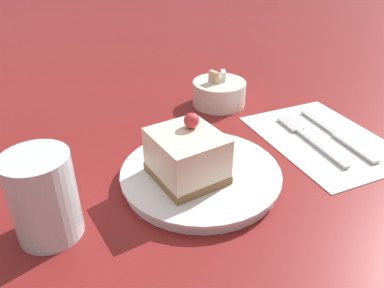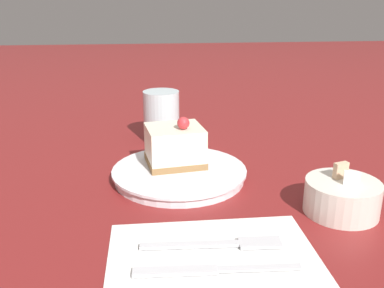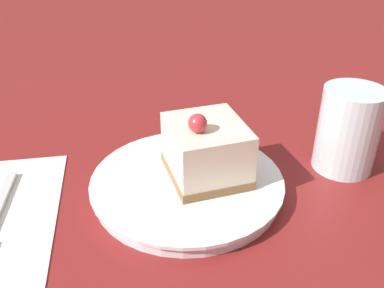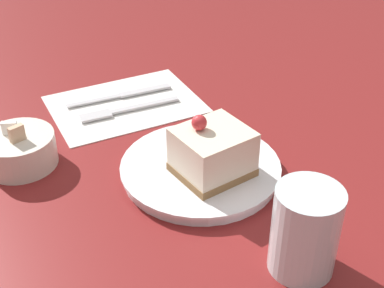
{
  "view_description": "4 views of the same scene",
  "coord_description": "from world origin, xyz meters",
  "px_view_note": "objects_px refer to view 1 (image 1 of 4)",
  "views": [
    {
      "loc": [
        -0.15,
        -0.4,
        0.3
      ],
      "look_at": [
        0.01,
        -0.05,
        0.07
      ],
      "focal_mm": 35.0,
      "sensor_mm": 36.0,
      "label": 1
    },
    {
      "loc": [
        0.65,
        -0.09,
        0.28
      ],
      "look_at": [
        0.04,
        -0.02,
        0.06
      ],
      "focal_mm": 40.0,
      "sensor_mm": 36.0,
      "label": 2
    },
    {
      "loc": [
        0.09,
        0.34,
        0.29
      ],
      "look_at": [
        0.02,
        -0.05,
        0.05
      ],
      "focal_mm": 40.0,
      "sensor_mm": 36.0,
      "label": 3
    },
    {
      "loc": [
        -0.47,
        0.23,
        0.43
      ],
      "look_at": [
        0.04,
        -0.03,
        0.05
      ],
      "focal_mm": 50.0,
      "sensor_mm": 36.0,
      "label": 4
    }
  ],
  "objects_px": {
    "plate": "(201,175)",
    "cake_slice": "(187,156)",
    "fork": "(305,135)",
    "sugar_bowl": "(219,93)",
    "drinking_glass": "(43,197)",
    "knife": "(342,139)"
  },
  "relations": [
    {
      "from": "fork",
      "to": "sugar_bowl",
      "type": "xyz_separation_m",
      "value": [
        -0.07,
        0.17,
        0.02
      ]
    },
    {
      "from": "plate",
      "to": "fork",
      "type": "distance_m",
      "value": 0.2
    },
    {
      "from": "fork",
      "to": "knife",
      "type": "bearing_deg",
      "value": -31.71
    },
    {
      "from": "plate",
      "to": "drinking_glass",
      "type": "relative_size",
      "value": 2.11
    },
    {
      "from": "knife",
      "to": "drinking_glass",
      "type": "distance_m",
      "value": 0.44
    },
    {
      "from": "drinking_glass",
      "to": "cake_slice",
      "type": "bearing_deg",
      "value": 4.66
    },
    {
      "from": "plate",
      "to": "sugar_bowl",
      "type": "distance_m",
      "value": 0.25
    },
    {
      "from": "cake_slice",
      "to": "plate",
      "type": "bearing_deg",
      "value": 4.46
    },
    {
      "from": "plate",
      "to": "cake_slice",
      "type": "distance_m",
      "value": 0.04
    },
    {
      "from": "sugar_bowl",
      "to": "drinking_glass",
      "type": "bearing_deg",
      "value": -145.59
    },
    {
      "from": "plate",
      "to": "cake_slice",
      "type": "bearing_deg",
      "value": -167.48
    },
    {
      "from": "cake_slice",
      "to": "drinking_glass",
      "type": "height_order",
      "value": "drinking_glass"
    },
    {
      "from": "cake_slice",
      "to": "knife",
      "type": "relative_size",
      "value": 0.56
    },
    {
      "from": "fork",
      "to": "drinking_glass",
      "type": "distance_m",
      "value": 0.4
    },
    {
      "from": "cake_slice",
      "to": "drinking_glass",
      "type": "relative_size",
      "value": 0.98
    },
    {
      "from": "fork",
      "to": "cake_slice",
      "type": "bearing_deg",
      "value": -166.91
    },
    {
      "from": "fork",
      "to": "knife",
      "type": "relative_size",
      "value": 0.92
    },
    {
      "from": "plate",
      "to": "knife",
      "type": "xyz_separation_m",
      "value": [
        0.25,
        0.0,
        -0.0
      ]
    },
    {
      "from": "fork",
      "to": "sugar_bowl",
      "type": "height_order",
      "value": "sugar_bowl"
    },
    {
      "from": "knife",
      "to": "sugar_bowl",
      "type": "distance_m",
      "value": 0.23
    },
    {
      "from": "sugar_bowl",
      "to": "drinking_glass",
      "type": "distance_m",
      "value": 0.4
    },
    {
      "from": "drinking_glass",
      "to": "sugar_bowl",
      "type": "bearing_deg",
      "value": 34.41
    }
  ]
}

